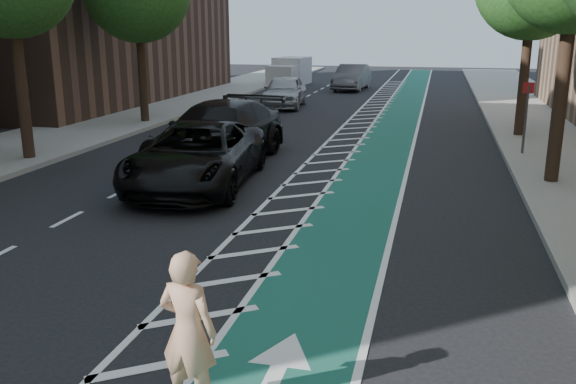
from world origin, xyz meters
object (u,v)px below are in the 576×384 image
(suv_far, at_px, (218,134))
(skateboarder, at_px, (188,331))
(barrel_a, at_px, (195,149))
(suv_near, at_px, (197,155))

(suv_far, bearing_deg, skateboarder, -66.32)
(skateboarder, height_order, barrel_a, skateboarder)
(skateboarder, relative_size, suv_near, 0.30)
(suv_near, distance_m, barrel_a, 3.37)
(skateboarder, distance_m, suv_far, 13.11)
(barrel_a, bearing_deg, suv_near, -66.25)
(skateboarder, xyz_separation_m, barrel_a, (-5.10, 12.63, -0.65))
(suv_far, bearing_deg, barrel_a, 171.51)
(skateboarder, height_order, suv_far, skateboarder)
(skateboarder, bearing_deg, suv_far, -63.94)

